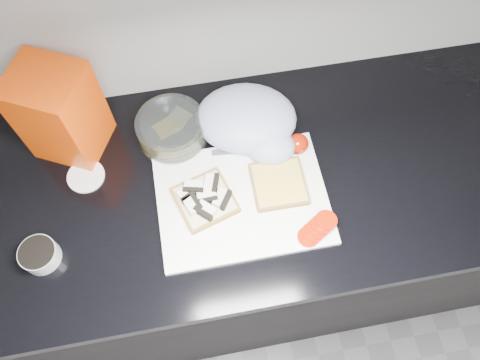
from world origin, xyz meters
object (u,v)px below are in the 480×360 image
at_px(glass_bowl, 172,130).
at_px(cutting_board, 242,199).
at_px(bread_bag, 60,113).
at_px(steel_canister, 57,108).

bearing_deg(glass_bowl, cutting_board, -55.67).
height_order(cutting_board, bread_bag, bread_bag).
height_order(cutting_board, glass_bowl, glass_bowl).
bearing_deg(steel_canister, glass_bowl, -11.81).
bearing_deg(cutting_board, bread_bag, 147.93).
distance_m(glass_bowl, bread_bag, 0.26).
bearing_deg(cutting_board, steel_canister, 146.65).
xyz_separation_m(bread_bag, steel_canister, (-0.01, 0.02, -0.00)).
relative_size(bread_bag, steel_canister, 1.02).
bearing_deg(steel_canister, cutting_board, -33.35).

